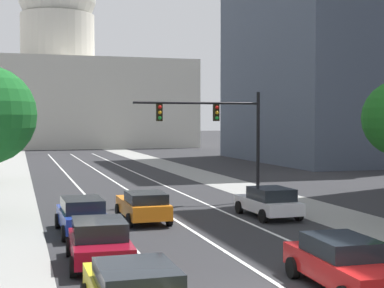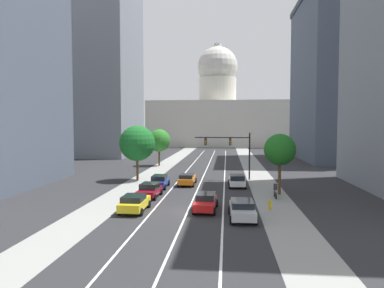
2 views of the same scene
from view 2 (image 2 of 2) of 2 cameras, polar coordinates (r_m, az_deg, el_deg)
name	(u,v)px [view 2 (image 2 of 2)]	position (r m, az deg, el deg)	size (l,w,h in m)	color
ground_plane	(210,162)	(70.34, 2.93, -2.92)	(400.00, 400.00, 0.00)	#2B2B2D
sidewalk_left	(166,164)	(66.26, -4.19, -3.30)	(3.70, 130.00, 0.01)	gray
sidewalk_right	(252,165)	(65.45, 9.71, -3.42)	(3.70, 130.00, 0.01)	gray
lane_stripe_left	(186,172)	(55.74, -0.97, -4.53)	(0.16, 90.00, 0.01)	white
lane_stripe_center	(205,172)	(55.47, 2.18, -4.57)	(0.16, 90.00, 0.01)	white
lane_stripe_right	(225,172)	(55.37, 5.35, -4.60)	(0.16, 90.00, 0.01)	white
office_tower_far_left	(100,56)	(90.00, -14.76, 13.70)	(17.03, 21.27, 48.00)	gray
office_tower_far_right	(343,77)	(81.43, 23.28, 9.93)	(17.50, 26.77, 34.71)	#4C5666
capitol_building	(217,114)	(124.01, 4.14, 4.84)	(46.10, 24.36, 35.54)	beige
car_yellow	(134,203)	(31.13, -9.35, -9.38)	(2.11, 4.33, 1.46)	yellow
car_red	(206,202)	(31.18, 2.25, -9.33)	(2.10, 4.66, 1.48)	red
car_silver	(242,209)	(28.71, 8.15, -10.43)	(2.21, 4.69, 1.49)	#B2B5BA
car_blue	(160,181)	(42.07, -5.29, -6.02)	(2.02, 4.45, 1.50)	#1E389E
car_orange	(187,179)	(43.65, -0.80, -5.71)	(2.03, 4.50, 1.45)	orange
car_crimson	(150,190)	(36.82, -6.91, -7.40)	(2.21, 4.22, 1.46)	maroon
car_white	(237,180)	(42.79, 7.32, -5.90)	(2.13, 4.27, 1.48)	silver
traffic_signal_mast	(232,147)	(47.95, 6.49, -0.43)	(7.55, 0.39, 6.41)	black
fire_hydrant	(270,205)	(32.14, 12.55, -9.58)	(0.26, 0.35, 0.91)	yellow
cyclist	(275,190)	(36.97, 13.40, -7.29)	(0.36, 1.70, 1.72)	black
street_tree_near_left	(137,143)	(47.33, -8.90, 0.11)	(4.77, 4.77, 7.39)	#51381E
street_tree_mid_right	(280,150)	(38.55, 14.08, -0.92)	(3.39, 3.39, 6.54)	#51381E
street_tree_mid_left	(159,140)	(63.73, -5.38, 0.58)	(4.09, 4.09, 6.66)	#51381E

